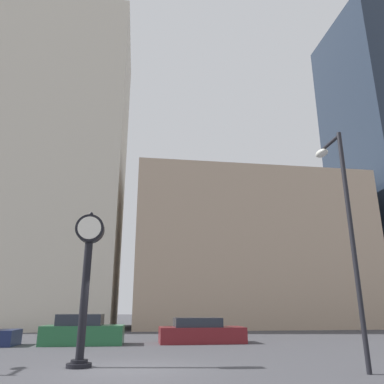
% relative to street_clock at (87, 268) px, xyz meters
% --- Properties ---
extents(ground_plane, '(200.00, 200.00, 0.00)m').
position_rel_street_clock_xyz_m(ground_plane, '(1.40, -0.58, -2.90)').
color(ground_plane, '#424247').
extents(building_tall_tower, '(14.73, 12.00, 30.43)m').
position_rel_street_clock_xyz_m(building_tall_tower, '(-7.60, 23.42, 12.31)').
color(building_tall_tower, beige).
rests_on(building_tall_tower, ground_plane).
extents(building_storefront_row, '(21.67, 12.00, 13.99)m').
position_rel_street_clock_xyz_m(building_storefront_row, '(12.20, 23.42, 4.10)').
color(building_storefront_row, tan).
rests_on(building_storefront_row, ground_plane).
extents(street_clock, '(0.91, 0.75, 4.76)m').
position_rel_street_clock_xyz_m(street_clock, '(0.00, 0.00, 0.00)').
color(street_clock, black).
rests_on(street_clock, ground_plane).
extents(car_green, '(3.87, 1.92, 1.41)m').
position_rel_street_clock_xyz_m(car_green, '(-0.89, 7.36, -2.30)').
color(car_green, '#236038').
rests_on(car_green, ground_plane).
extents(car_maroon, '(4.29, 1.93, 1.22)m').
position_rel_street_clock_xyz_m(car_maroon, '(4.93, 7.49, -2.38)').
color(car_maroon, maroon).
rests_on(car_maroon, ground_plane).
extents(street_lamp_right, '(0.36, 1.57, 7.09)m').
position_rel_street_clock_xyz_m(street_lamp_right, '(7.84, -2.01, 1.74)').
color(street_lamp_right, black).
rests_on(street_lamp_right, ground_plane).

